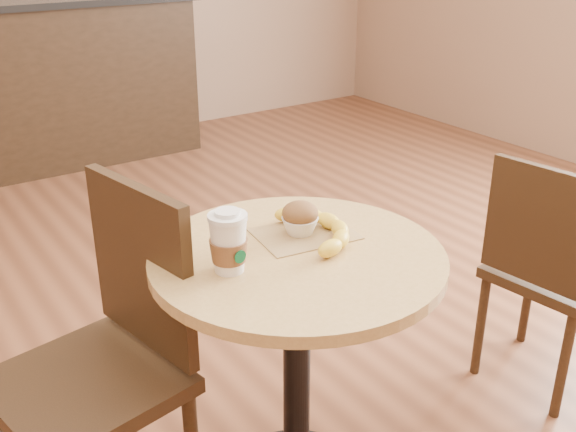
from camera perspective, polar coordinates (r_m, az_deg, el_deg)
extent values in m
cylinder|color=black|center=(1.80, 0.74, -13.84)|extent=(0.07, 0.07, 0.72)
cylinder|color=tan|center=(1.60, 0.80, -3.59)|extent=(0.71, 0.71, 0.03)
cube|color=#322111|center=(1.73, -16.73, -13.54)|extent=(0.47, 0.47, 0.04)
cylinder|color=#322111|center=(2.05, -14.11, -14.56)|extent=(0.04, 0.04, 0.45)
cube|color=#322111|center=(1.66, -12.32, -4.18)|extent=(0.10, 0.38, 0.42)
cube|color=#322111|center=(2.39, 21.58, -4.60)|extent=(0.40, 0.40, 0.04)
cylinder|color=#322111|center=(2.67, 19.67, -6.24)|extent=(0.03, 0.03, 0.40)
cylinder|color=#322111|center=(2.32, 22.32, -11.49)|extent=(0.03, 0.03, 0.40)
cylinder|color=#322111|center=(2.43, 16.01, -8.75)|extent=(0.03, 0.03, 0.40)
cube|color=#322111|center=(2.17, 20.43, -0.80)|extent=(0.07, 0.34, 0.37)
cube|color=black|center=(4.60, -21.96, 9.85)|extent=(2.20, 0.60, 1.00)
cube|color=black|center=(4.52, -23.00, 16.23)|extent=(2.30, 0.65, 0.04)
cube|color=olive|center=(1.69, 1.43, -1.53)|extent=(0.26, 0.21, 0.00)
cylinder|color=white|center=(1.46, -5.15, -0.08)|extent=(0.09, 0.09, 0.01)
cylinder|color=white|center=(1.46, -5.17, 0.29)|extent=(0.06, 0.06, 0.01)
cylinder|color=#074E28|center=(1.47, -4.06, -3.47)|extent=(0.03, 0.01, 0.03)
ellipsoid|color=brown|center=(1.67, 1.03, 0.25)|extent=(0.09, 0.09, 0.06)
ellipsoid|color=beige|center=(1.66, 1.04, 0.84)|extent=(0.03, 0.03, 0.02)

